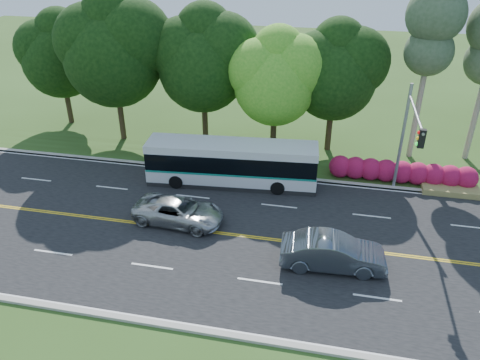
% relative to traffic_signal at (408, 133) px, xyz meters
% --- Properties ---
extents(ground, '(120.00, 120.00, 0.00)m').
position_rel_traffic_signal_xyz_m(ground, '(-6.49, -5.40, -4.67)').
color(ground, '#2B4717').
rests_on(ground, ground).
extents(road, '(60.00, 14.00, 0.02)m').
position_rel_traffic_signal_xyz_m(road, '(-6.49, -5.40, -4.66)').
color(road, black).
rests_on(road, ground).
extents(curb_north, '(60.00, 0.30, 0.15)m').
position_rel_traffic_signal_xyz_m(curb_north, '(-6.49, 1.75, -4.60)').
color(curb_north, '#A5A195').
rests_on(curb_north, ground).
extents(curb_south, '(60.00, 0.30, 0.15)m').
position_rel_traffic_signal_xyz_m(curb_south, '(-6.49, -12.55, -4.60)').
color(curb_south, '#A5A195').
rests_on(curb_south, ground).
extents(grass_verge, '(60.00, 4.00, 0.10)m').
position_rel_traffic_signal_xyz_m(grass_verge, '(-6.49, 3.60, -4.62)').
color(grass_verge, '#2B4717').
rests_on(grass_verge, ground).
extents(lane_markings, '(57.60, 13.82, 0.00)m').
position_rel_traffic_signal_xyz_m(lane_markings, '(-6.59, -5.40, -4.65)').
color(lane_markings, gold).
rests_on(lane_markings, road).
extents(tree_row, '(44.70, 9.10, 13.84)m').
position_rel_traffic_signal_xyz_m(tree_row, '(-11.65, 6.73, 2.06)').
color(tree_row, black).
rests_on(tree_row, ground).
extents(bougainvillea_hedge, '(9.50, 2.25, 1.50)m').
position_rel_traffic_signal_xyz_m(bougainvillea_hedge, '(0.69, 2.75, -3.95)').
color(bougainvillea_hedge, maroon).
rests_on(bougainvillea_hedge, ground).
extents(traffic_signal, '(0.42, 6.10, 7.00)m').
position_rel_traffic_signal_xyz_m(traffic_signal, '(0.00, 0.00, 0.00)').
color(traffic_signal, '#95979D').
rests_on(traffic_signal, ground).
extents(transit_bus, '(11.12, 3.28, 2.87)m').
position_rel_traffic_signal_xyz_m(transit_bus, '(-10.47, 0.32, -3.23)').
color(transit_bus, silver).
rests_on(transit_bus, road).
extents(sedan, '(5.30, 2.14, 1.71)m').
position_rel_traffic_signal_xyz_m(sedan, '(-3.66, -7.04, -3.80)').
color(sedan, '#535B64').
rests_on(sedan, road).
extents(suv, '(5.36, 2.80, 1.44)m').
position_rel_traffic_signal_xyz_m(suv, '(-12.41, -4.79, -3.93)').
color(suv, '#A9ACAD').
rests_on(suv, road).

